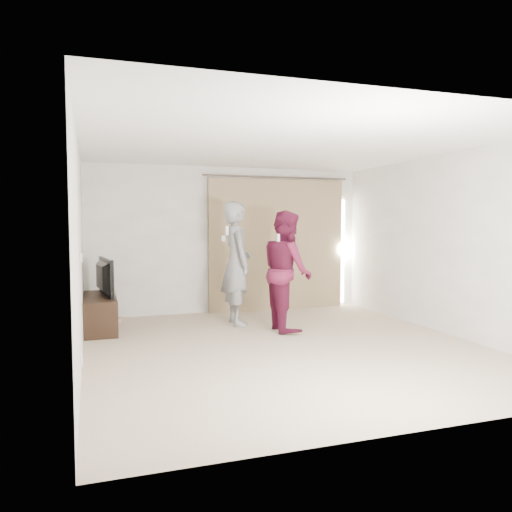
# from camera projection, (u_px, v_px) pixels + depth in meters

# --- Properties ---
(floor) EXTENTS (5.50, 5.50, 0.00)m
(floor) POSITION_uv_depth(u_px,v_px,m) (286.00, 347.00, 6.48)
(floor) COLOR #C2AD92
(floor) RESTS_ON ground
(wall_back) EXTENTS (5.00, 0.04, 2.60)m
(wall_back) POSITION_uv_depth(u_px,v_px,m) (229.00, 240.00, 8.99)
(wall_back) COLOR white
(wall_back) RESTS_ON ground
(wall_left) EXTENTS (0.04, 5.50, 2.60)m
(wall_left) POSITION_uv_depth(u_px,v_px,m) (79.00, 251.00, 5.60)
(wall_left) COLOR white
(wall_left) RESTS_ON ground
(ceiling) EXTENTS (5.00, 5.50, 0.01)m
(ceiling) POSITION_uv_depth(u_px,v_px,m) (286.00, 145.00, 6.29)
(ceiling) COLOR white
(ceiling) RESTS_ON wall_back
(curtain) EXTENTS (2.80, 0.11, 2.46)m
(curtain) POSITION_uv_depth(u_px,v_px,m) (278.00, 245.00, 9.22)
(curtain) COLOR tan
(curtain) RESTS_ON ground
(tv_console) EXTENTS (0.46, 1.34, 0.52)m
(tv_console) POSITION_uv_depth(u_px,v_px,m) (100.00, 313.00, 7.50)
(tv_console) COLOR black
(tv_console) RESTS_ON ground
(tv) EXTENTS (0.26, 0.99, 0.57)m
(tv) POSITION_uv_depth(u_px,v_px,m) (99.00, 277.00, 7.46)
(tv) COLOR black
(tv) RESTS_ON tv_console
(scratching_post) EXTENTS (0.39, 0.39, 0.51)m
(scratching_post) POSITION_uv_depth(u_px,v_px,m) (110.00, 309.00, 8.07)
(scratching_post) COLOR tan
(scratching_post) RESTS_ON ground
(person_man) EXTENTS (0.47, 0.71, 1.94)m
(person_man) POSITION_uv_depth(u_px,v_px,m) (237.00, 263.00, 7.87)
(person_man) COLOR gray
(person_man) RESTS_ON ground
(person_woman) EXTENTS (0.72, 0.91, 1.80)m
(person_woman) POSITION_uv_depth(u_px,v_px,m) (287.00, 270.00, 7.47)
(person_woman) COLOR maroon
(person_woman) RESTS_ON ground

